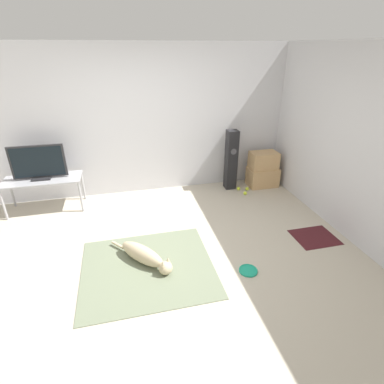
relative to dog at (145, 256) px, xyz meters
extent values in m
plane|color=#BCB29E|center=(0.27, 0.09, -0.12)|extent=(12.00, 12.00, 0.00)
cube|color=silver|center=(0.27, 2.19, 1.16)|extent=(8.00, 0.06, 2.55)
cube|color=silver|center=(2.87, 0.09, 1.16)|extent=(0.06, 8.00, 2.55)
cube|color=slate|center=(0.02, -0.10, -0.11)|extent=(1.59, 1.44, 0.01)
ellipsoid|color=beige|center=(-0.03, 0.04, 0.00)|extent=(0.59, 0.65, 0.22)
sphere|color=beige|center=(0.22, -0.26, -0.02)|extent=(0.17, 0.17, 0.17)
cone|color=beige|center=(0.26, -0.23, 0.07)|extent=(0.05, 0.05, 0.07)
cone|color=beige|center=(0.19, -0.29, 0.07)|extent=(0.05, 0.05, 0.07)
cylinder|color=beige|center=(-0.33, 0.39, -0.06)|extent=(0.17, 0.20, 0.04)
cylinder|color=#199E7A|center=(1.20, -0.45, -0.11)|extent=(0.23, 0.23, 0.02)
torus|color=#199E7A|center=(1.20, -0.45, -0.10)|extent=(0.23, 0.23, 0.02)
cube|color=tan|center=(2.46, 1.83, 0.06)|extent=(0.56, 0.37, 0.36)
cube|color=tan|center=(2.45, 1.84, 0.40)|extent=(0.51, 0.33, 0.31)
cube|color=black|center=(1.81, 1.88, 0.44)|extent=(0.20, 0.20, 1.12)
cylinder|color=#4C4C51|center=(1.81, 1.78, 0.64)|extent=(0.11, 0.00, 0.11)
cube|color=#A8A8AD|center=(-1.44, 1.81, 0.42)|extent=(1.20, 0.51, 0.02)
cylinder|color=#A8A8AD|center=(-2.01, 1.58, 0.14)|extent=(0.04, 0.04, 0.53)
cylinder|color=#A8A8AD|center=(-0.87, 1.58, 0.14)|extent=(0.04, 0.04, 0.53)
cylinder|color=#A8A8AD|center=(-2.01, 2.04, 0.14)|extent=(0.04, 0.04, 0.53)
cylinder|color=#A8A8AD|center=(-0.87, 2.04, 0.14)|extent=(0.04, 0.04, 0.53)
cube|color=#232326|center=(-1.44, 1.81, 0.44)|extent=(0.28, 0.20, 0.02)
cube|color=#232326|center=(-1.44, 1.82, 0.72)|extent=(0.81, 0.04, 0.53)
cube|color=black|center=(-1.44, 1.80, 0.72)|extent=(0.75, 0.01, 0.48)
sphere|color=#C6E033|center=(1.98, 1.51, -0.09)|extent=(0.07, 0.07, 0.07)
sphere|color=#C6E033|center=(2.09, 1.68, -0.09)|extent=(0.07, 0.07, 0.07)
sphere|color=#C6E033|center=(1.93, 1.73, -0.09)|extent=(0.07, 0.07, 0.07)
cube|color=#47191E|center=(2.42, 0.00, -0.12)|extent=(0.60, 0.51, 0.01)
camera|label=1|loc=(-0.14, -3.05, 2.35)|focal=28.00mm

